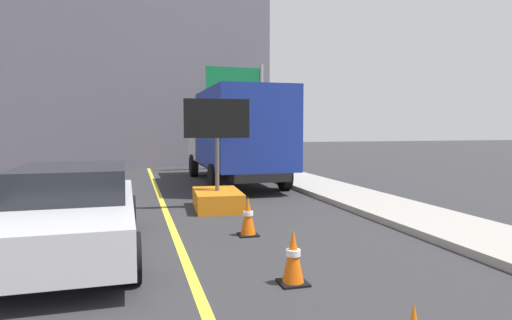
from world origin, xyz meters
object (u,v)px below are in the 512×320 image
(traffic_cone_mid_lane, at_px, (293,257))
(traffic_cone_far_lane, at_px, (248,216))
(arrow_board_trailer, at_px, (217,189))
(pickup_car, at_px, (72,210))
(box_truck, at_px, (236,134))
(highway_guide_sign, at_px, (246,97))

(traffic_cone_mid_lane, relative_size, traffic_cone_far_lane, 0.98)
(arrow_board_trailer, relative_size, traffic_cone_far_lane, 3.70)
(traffic_cone_far_lane, bearing_deg, pickup_car, -172.67)
(box_truck, bearing_deg, pickup_car, -119.67)
(pickup_car, height_order, highway_guide_sign, highway_guide_sign)
(pickup_car, bearing_deg, box_truck, 60.33)
(traffic_cone_far_lane, bearing_deg, highway_guide_sign, 75.78)
(arrow_board_trailer, height_order, highway_guide_sign, highway_guide_sign)
(arrow_board_trailer, height_order, box_truck, box_truck)
(arrow_board_trailer, xyz_separation_m, box_truck, (1.55, 4.68, 1.30))
(pickup_car, bearing_deg, highway_guide_sign, 64.39)
(box_truck, xyz_separation_m, highway_guide_sign, (1.63, 4.89, 1.64))
(highway_guide_sign, xyz_separation_m, traffic_cone_far_lane, (-3.14, -12.38, -3.06))
(pickup_car, xyz_separation_m, traffic_cone_far_lane, (2.98, 0.38, -0.34))
(box_truck, xyz_separation_m, traffic_cone_far_lane, (-1.51, -7.50, -1.42))
(arrow_board_trailer, distance_m, highway_guide_sign, 10.50)
(pickup_car, xyz_separation_m, traffic_cone_mid_lane, (2.89, -2.23, -0.34))
(arrow_board_trailer, relative_size, traffic_cone_mid_lane, 3.76)
(highway_guide_sign, height_order, traffic_cone_far_lane, highway_guide_sign)
(pickup_car, bearing_deg, traffic_cone_mid_lane, -37.59)
(arrow_board_trailer, height_order, pickup_car, arrow_board_trailer)
(box_truck, height_order, traffic_cone_mid_lane, box_truck)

